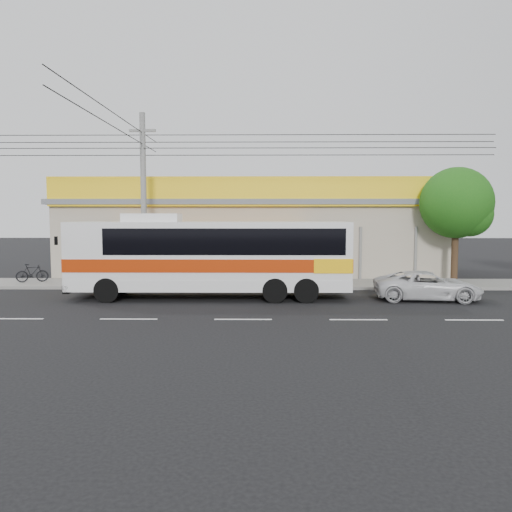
# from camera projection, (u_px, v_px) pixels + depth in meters

# --- Properties ---
(ground) EXTENTS (120.00, 120.00, 0.00)m
(ground) POSITION_uv_depth(u_px,v_px,m) (246.00, 306.00, 19.82)
(ground) COLOR black
(ground) RESTS_ON ground
(sidewalk) EXTENTS (30.00, 3.20, 0.15)m
(sidewalk) POSITION_uv_depth(u_px,v_px,m) (250.00, 284.00, 25.79)
(sidewalk) COLOR slate
(sidewalk) RESTS_ON ground
(lane_markings) EXTENTS (50.00, 0.12, 0.01)m
(lane_markings) POSITION_uv_depth(u_px,v_px,m) (243.00, 320.00, 17.33)
(lane_markings) COLOR silver
(lane_markings) RESTS_ON ground
(storefront_building) EXTENTS (22.60, 9.20, 5.70)m
(storefront_building) POSITION_uv_depth(u_px,v_px,m) (252.00, 236.00, 31.13)
(storefront_building) COLOR #A59A85
(storefront_building) RESTS_ON ground
(coach_bus) EXTENTS (11.99, 2.59, 3.69)m
(coach_bus) POSITION_uv_depth(u_px,v_px,m) (214.00, 253.00, 21.60)
(coach_bus) COLOR silver
(coach_bus) RESTS_ON ground
(motorbike_red) EXTENTS (1.81, 0.71, 0.94)m
(motorbike_red) POSITION_uv_depth(u_px,v_px,m) (89.00, 276.00, 24.79)
(motorbike_red) COLOR maroon
(motorbike_red) RESTS_ON sidewalk
(motorbike_dark) EXTENTS (1.64, 0.94, 0.95)m
(motorbike_dark) POSITION_uv_depth(u_px,v_px,m) (32.00, 273.00, 25.86)
(motorbike_dark) COLOR black
(motorbike_dark) RESTS_ON sidewalk
(white_car) EXTENTS (4.62, 2.45, 1.24)m
(white_car) POSITION_uv_depth(u_px,v_px,m) (427.00, 286.00, 21.27)
(white_car) COLOR silver
(white_car) RESTS_ON ground
(utility_pole) EXTENTS (34.00, 14.00, 8.56)m
(utility_pole) POSITION_uv_depth(u_px,v_px,m) (143.00, 144.00, 24.15)
(utility_pole) COLOR slate
(utility_pole) RESTS_ON ground
(tree_near) EXTENTS (3.68, 3.68, 6.10)m
(tree_near) POSITION_uv_depth(u_px,v_px,m) (459.00, 205.00, 25.70)
(tree_near) COLOR black
(tree_near) RESTS_ON ground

